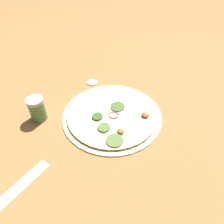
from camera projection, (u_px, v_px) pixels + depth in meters
ground_plane at (112, 116)px, 0.80m from camera, size 3.00×3.00×0.00m
pizza at (112, 115)px, 0.79m from camera, size 0.36×0.36×0.03m
spice_jar at (37, 109)px, 0.76m from camera, size 0.06×0.06×0.09m
loose_cap at (92, 82)px, 0.95m from camera, size 0.05×0.05×0.01m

